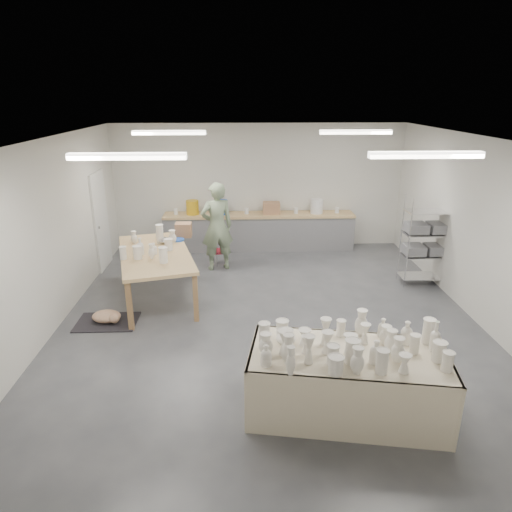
{
  "coord_description": "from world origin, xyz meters",
  "views": [
    {
      "loc": [
        -0.48,
        -7.05,
        3.64
      ],
      "look_at": [
        -0.2,
        0.21,
        1.05
      ],
      "focal_mm": 32.0,
      "sensor_mm": 36.0,
      "label": 1
    }
  ],
  "objects_px": {
    "work_table": "(158,251)",
    "potter": "(217,227)",
    "drying_table": "(347,380)",
    "red_stool": "(218,252)"
  },
  "relations": [
    {
      "from": "work_table",
      "to": "potter",
      "type": "bearing_deg",
      "value": 38.13
    },
    {
      "from": "drying_table",
      "to": "work_table",
      "type": "xyz_separation_m",
      "value": [
        -2.77,
        3.49,
        0.44
      ]
    },
    {
      "from": "drying_table",
      "to": "work_table",
      "type": "height_order",
      "value": "work_table"
    },
    {
      "from": "drying_table",
      "to": "red_stool",
      "type": "xyz_separation_m",
      "value": [
        -1.73,
        5.14,
        -0.15
      ]
    },
    {
      "from": "work_table",
      "to": "red_stool",
      "type": "relative_size",
      "value": 5.92
    },
    {
      "from": "drying_table",
      "to": "potter",
      "type": "xyz_separation_m",
      "value": [
        -1.73,
        4.87,
        0.51
      ]
    },
    {
      "from": "potter",
      "to": "red_stool",
      "type": "relative_size",
      "value": 4.29
    },
    {
      "from": "drying_table",
      "to": "red_stool",
      "type": "distance_m",
      "value": 5.42
    },
    {
      "from": "drying_table",
      "to": "potter",
      "type": "distance_m",
      "value": 5.19
    },
    {
      "from": "drying_table",
      "to": "red_stool",
      "type": "relative_size",
      "value": 5.47
    }
  ]
}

